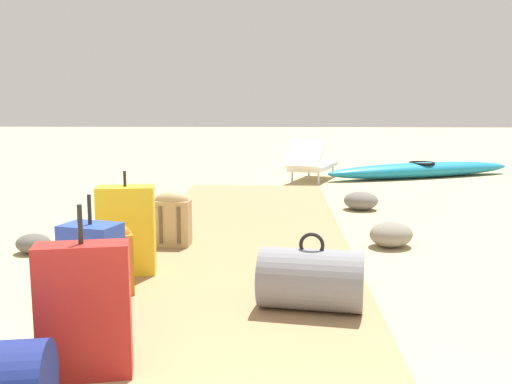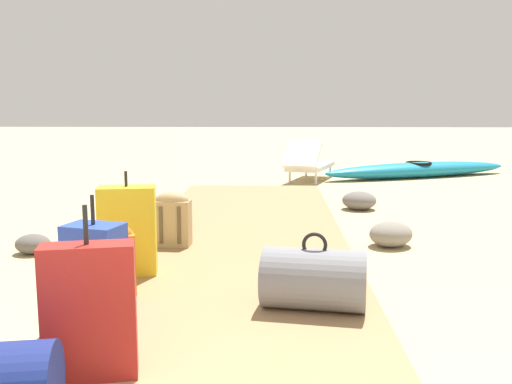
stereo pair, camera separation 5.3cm
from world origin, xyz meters
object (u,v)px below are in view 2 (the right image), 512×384
backpack_orange (111,258)px  suitcase_blue (95,274)px  lounge_chair (309,163)px  kayak (418,170)px  backpack_tan (172,217)px  suitcase_yellow (128,230)px  duffel_bag_grey (314,279)px  suitcase_red (90,311)px

backpack_orange → suitcase_blue: 0.52m
lounge_chair → kayak: size_ratio=0.42×
backpack_tan → kayak: 6.86m
suitcase_yellow → backpack_tan: size_ratio=1.58×
backpack_tan → lounge_chair: 5.39m
duffel_bag_grey → suitcase_blue: suitcase_blue is taller
suitcase_blue → kayak: suitcase_blue is taller
duffel_bag_grey → lounge_chair: bearing=86.8°
backpack_orange → suitcase_blue: (0.05, -0.51, 0.04)m
lounge_chair → backpack_tan: bearing=-107.2°
suitcase_blue → lounge_chair: (1.72, 7.06, -0.06)m
backpack_tan → suitcase_red: 2.61m
backpack_tan → kayak: (3.74, 5.75, -0.20)m
suitcase_red → backpack_orange: bearing=101.4°
lounge_chair → suitcase_blue: bearing=-103.7°
backpack_orange → suitcase_red: (0.24, -1.21, 0.07)m
suitcase_yellow → backpack_tan: 0.91m
backpack_tan → suitcase_blue: bearing=-93.8°
kayak → lounge_chair: bearing=-164.2°
duffel_bag_grey → lounge_chair: (0.38, 6.78, 0.05)m
duffel_bag_grey → backpack_tan: size_ratio=1.41×
backpack_tan → lounge_chair: lounge_chair is taller
suitcase_yellow → lounge_chair: bearing=73.5°
backpack_tan → suitcase_blue: suitcase_blue is taller
kayak → suitcase_red: bearing=-113.7°
backpack_orange → duffel_bag_grey: bearing=-9.5°
duffel_bag_grey → suitcase_red: bearing=-139.7°
suitcase_red → backpack_tan: bearing=91.4°
suitcase_yellow → backpack_orange: 0.51m
suitcase_yellow → suitcase_blue: suitcase_yellow is taller
suitcase_blue → lounge_chair: size_ratio=0.47×
suitcase_blue → kayak: bearing=63.2°
backpack_orange → suitcase_red: bearing=-78.6°
suitcase_yellow → suitcase_red: size_ratio=0.95×
backpack_tan → suitcase_red: suitcase_red is taller
backpack_orange → lounge_chair: 6.78m
duffel_bag_grey → suitcase_red: 1.51m
suitcase_yellow → duffel_bag_grey: bearing=-27.9°
suitcase_yellow → suitcase_blue: 1.02m
backpack_tan → lounge_chair: (1.59, 5.15, -0.02)m
backpack_orange → suitcase_blue: suitcase_blue is taller
suitcase_yellow → suitcase_red: suitcase_red is taller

